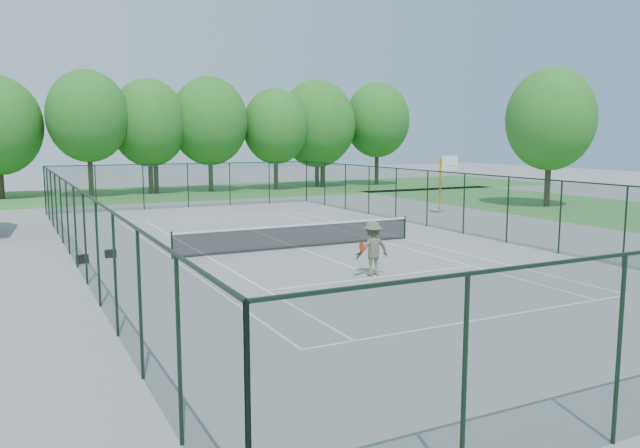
{
  "coord_description": "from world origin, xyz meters",
  "views": [
    {
      "loc": [
        -11.21,
        -24.09,
        4.72
      ],
      "look_at": [
        0.0,
        -2.0,
        1.3
      ],
      "focal_mm": 35.0,
      "sensor_mm": 36.0,
      "label": 1
    }
  ],
  "objects_px": {
    "basketball_goal": "(445,173)",
    "sports_bag_a": "(82,259)",
    "tennis_player": "(373,248)",
    "tennis_net": "(299,235)"
  },
  "relations": [
    {
      "from": "basketball_goal",
      "to": "sports_bag_a",
      "type": "distance_m",
      "value": 23.01
    },
    {
      "from": "sports_bag_a",
      "to": "tennis_player",
      "type": "bearing_deg",
      "value": -58.02
    },
    {
      "from": "tennis_player",
      "to": "sports_bag_a",
      "type": "bearing_deg",
      "value": 141.86
    },
    {
      "from": "basketball_goal",
      "to": "tennis_net",
      "type": "bearing_deg",
      "value": -152.4
    },
    {
      "from": "tennis_net",
      "to": "tennis_player",
      "type": "relative_size",
      "value": 5.81
    },
    {
      "from": "basketball_goal",
      "to": "tennis_player",
      "type": "height_order",
      "value": "basketball_goal"
    },
    {
      "from": "basketball_goal",
      "to": "sports_bag_a",
      "type": "xyz_separation_m",
      "value": [
        -22.03,
        -6.19,
        -2.41
      ]
    },
    {
      "from": "tennis_net",
      "to": "tennis_player",
      "type": "bearing_deg",
      "value": -90.39
    },
    {
      "from": "basketball_goal",
      "to": "sports_bag_a",
      "type": "height_order",
      "value": "basketball_goal"
    },
    {
      "from": "basketball_goal",
      "to": "tennis_player",
      "type": "relative_size",
      "value": 1.92
    }
  ]
}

